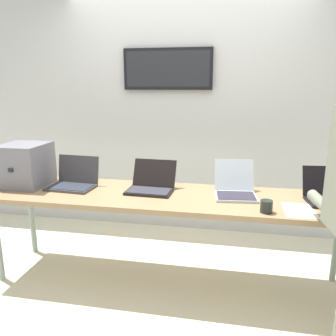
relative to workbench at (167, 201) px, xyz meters
name	(u,v)px	position (x,y,z in m)	size (l,w,h in m)	color
ground	(167,282)	(0.00, 0.00, -0.73)	(8.00, 8.00, 0.04)	beige
back_wall	(186,113)	(0.00, 1.13, 0.60)	(8.00, 0.11, 2.61)	silver
workbench	(167,201)	(0.00, 0.00, 0.00)	(2.96, 0.70, 0.76)	#967750
equipment_box	(25,165)	(-1.25, 0.04, 0.23)	(0.36, 0.40, 0.36)	slate
laptop_station_0	(74,180)	(-0.82, 0.06, 0.11)	(0.40, 0.32, 0.26)	#3B3A3C
laptop_station_1	(151,184)	(-0.15, 0.09, 0.10)	(0.38, 0.35, 0.23)	black
laptop_station_2	(235,188)	(0.53, 0.10, 0.11)	(0.35, 0.41, 0.26)	#AAB4BB
laptop_station_3	(331,194)	(1.24, 0.07, 0.11)	(0.39, 0.35, 0.24)	black
coffee_mug	(266,206)	(0.74, -0.25, 0.09)	(0.08, 0.08, 0.09)	black
paper_sheet	(299,210)	(0.98, -0.17, 0.05)	(0.21, 0.30, 0.00)	white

